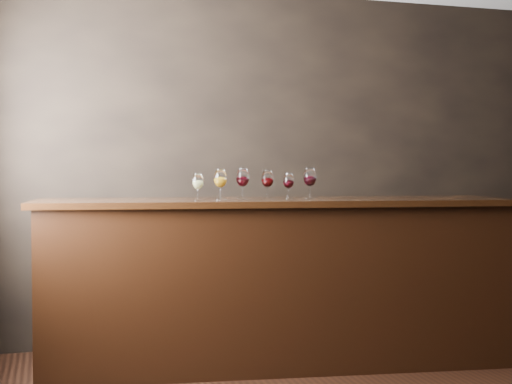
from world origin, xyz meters
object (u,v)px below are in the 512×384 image
object	(u,v)px
glass_white	(198,182)
glass_red_c	(288,181)
glass_red_b	(267,179)
back_bar_shelf	(269,294)
glass_amber	(220,179)
glass_red_d	(310,178)
bar_counter	(277,285)
glass_red_a	(243,178)

from	to	relation	value
glass_white	glass_red_c	world-z (taller)	glass_white
glass_white	glass_red_b	bearing A→B (deg)	6.45
back_bar_shelf	glass_amber	world-z (taller)	glass_amber
glass_red_b	glass_red_d	bearing A→B (deg)	-4.69
glass_white	glass_red_c	xyz separation A→B (m)	(0.65, 0.04, -0.00)
bar_counter	glass_red_d	bearing A→B (deg)	6.87
glass_white	glass_red_d	xyz separation A→B (m)	(0.81, 0.03, 0.02)
bar_counter	glass_amber	distance (m)	0.85
bar_counter	glass_white	xyz separation A→B (m)	(-0.57, -0.04, 0.73)
glass_amber	glass_red_d	xyz separation A→B (m)	(0.65, 0.00, 0.01)
bar_counter	glass_amber	size ratio (longest dim) A/B	15.24
glass_amber	glass_red_d	world-z (taller)	glass_red_d
glass_amber	glass_red_d	distance (m)	0.65
glass_amber	glass_red_c	world-z (taller)	glass_amber
glass_red_b	back_bar_shelf	bearing A→B (deg)	71.51
bar_counter	glass_red_a	bearing A→B (deg)	-178.53
glass_red_a	bar_counter	bearing A→B (deg)	-6.27
glass_red_a	glass_red_b	world-z (taller)	glass_red_a
bar_counter	glass_red_b	bearing A→B (deg)	168.34
glass_white	glass_red_d	bearing A→B (deg)	2.26
back_bar_shelf	glass_red_b	distance (m)	1.11
bar_counter	glass_red_c	distance (m)	0.73
glass_red_a	glass_red_d	size ratio (longest dim) A/B	0.99
glass_white	glass_red_c	bearing A→B (deg)	3.17
glass_red_a	glass_red_d	bearing A→B (deg)	-3.55
glass_white	glass_red_c	distance (m)	0.65
glass_red_a	glass_white	bearing A→B (deg)	-169.27
glass_red_c	glass_red_d	size ratio (longest dim) A/B	0.83
back_bar_shelf	glass_amber	bearing A→B (deg)	-131.27
glass_red_c	glass_red_d	bearing A→B (deg)	-1.51
glass_red_a	glass_red_c	size ratio (longest dim) A/B	1.20
glass_red_b	bar_counter	bearing A→B (deg)	-19.41
glass_white	glass_red_c	size ratio (longest dim) A/B	1.01
glass_amber	glass_red_b	distance (m)	0.34
back_bar_shelf	glass_red_b	size ratio (longest dim) A/B	10.55
glass_amber	glass_red_c	distance (m)	0.49
glass_amber	glass_red_a	xyz separation A→B (m)	(0.17, 0.03, 0.00)
back_bar_shelf	glass_red_d	xyz separation A→B (m)	(0.11, -0.62, 0.93)
glass_white	glass_red_d	size ratio (longest dim) A/B	0.83
glass_red_a	glass_amber	bearing A→B (deg)	-169.62
glass_red_a	glass_red_b	size ratio (longest dim) A/B	1.07
glass_red_d	bar_counter	bearing A→B (deg)	179.12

